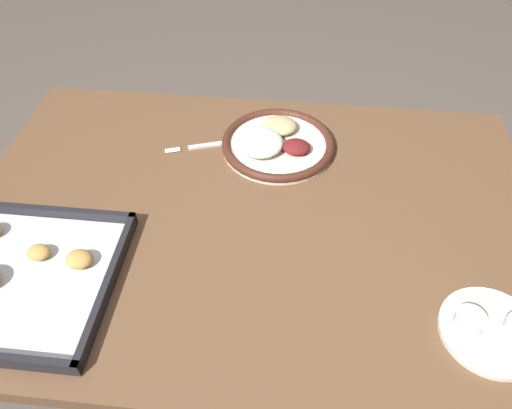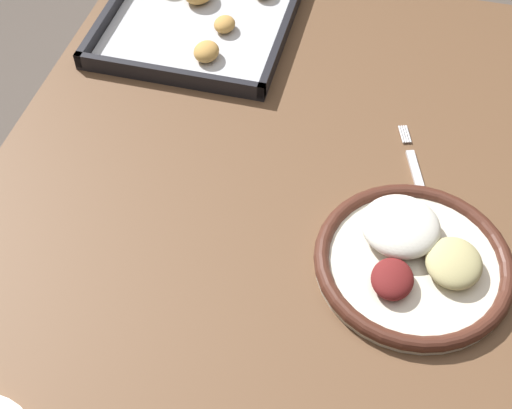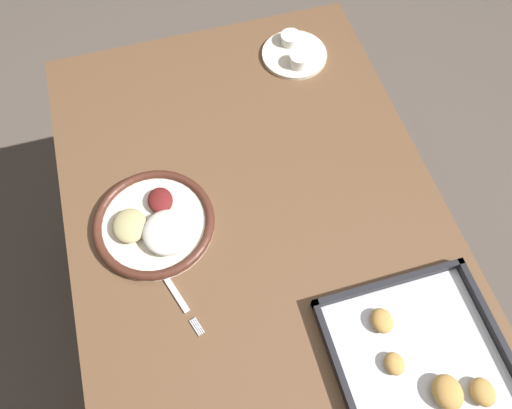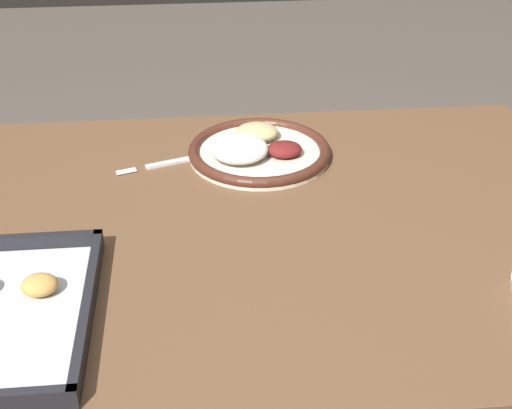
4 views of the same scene
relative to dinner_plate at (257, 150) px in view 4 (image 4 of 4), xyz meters
name	(u,v)px [view 4 (image 4 of 4)]	position (x,y,z in m)	size (l,w,h in m)	color
dining_table	(249,284)	(0.03, 0.21, -0.14)	(1.14, 0.80, 0.76)	brown
dinner_plate	(257,150)	(0.00, 0.00, 0.00)	(0.26, 0.26, 0.05)	beige
fork	(175,162)	(0.15, 0.01, -0.01)	(0.18, 0.07, 0.00)	silver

